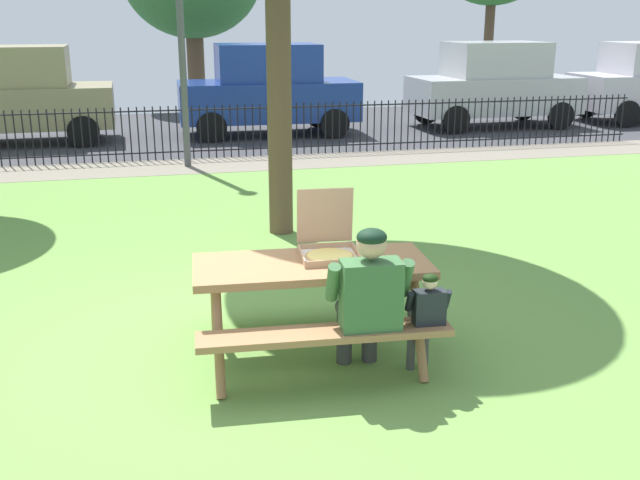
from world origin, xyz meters
TOP-DOWN VIEW (x-y plane):
  - ground at (0.00, 2.14)m, footprint 28.00×12.28m
  - cobblestone_walkway at (0.00, 7.58)m, footprint 28.00×1.40m
  - street_asphalt at (0.00, 11.79)m, footprint 28.00×7.00m
  - picnic_table_foreground at (0.57, -0.31)m, footprint 1.89×1.59m
  - pizza_box_open at (0.74, -0.17)m, footprint 0.48×0.52m
  - adult_at_table at (0.87, -0.83)m, footprint 0.62×0.61m
  - child_at_table at (1.29, -0.89)m, footprint 0.33×0.32m
  - iron_fence_streetside at (0.00, 8.28)m, footprint 18.53×0.03m
  - lamp_post_walkway at (0.06, 7.60)m, footprint 0.28×0.28m
  - parked_car_center at (-3.22, 10.86)m, footprint 3.95×1.92m
  - parked_car_right at (2.05, 10.86)m, footprint 3.92×1.87m
  - parked_car_far_right at (7.47, 10.86)m, footprint 3.95×1.92m

SIDE VIEW (x-z plane):
  - ground at x=0.00m, z-range -0.02..0.00m
  - street_asphalt at x=0.00m, z-range -0.01..0.00m
  - cobblestone_walkway at x=0.00m, z-range -0.01..0.00m
  - iron_fence_streetside at x=0.00m, z-range 0.01..1.00m
  - child_at_table at x=1.29m, z-range 0.09..0.93m
  - picnic_table_foreground at x=0.57m, z-range 0.20..0.99m
  - adult_at_table at x=0.87m, z-range 0.06..1.25m
  - pizza_box_open at x=0.74m, z-range 0.61..1.12m
  - parked_car_center at x=-3.22m, z-range 0.02..2.00m
  - parked_car_right at x=2.05m, z-range 0.02..2.00m
  - parked_car_far_right at x=7.47m, z-range 0.02..2.00m
  - lamp_post_walkway at x=0.06m, z-range 0.47..5.12m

